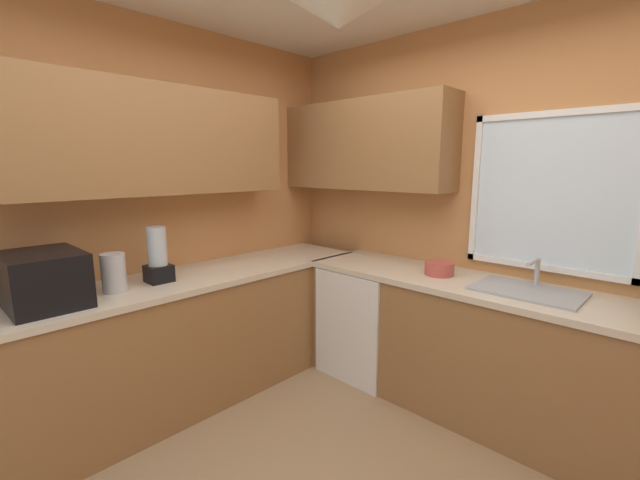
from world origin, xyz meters
name	(u,v)px	position (x,y,z in m)	size (l,w,h in m)	color
room_shell	(341,144)	(-0.35, 0.42, 1.75)	(3.66, 3.39, 2.68)	#C6844C
counter_run_left	(177,342)	(-1.46, 0.00, 0.45)	(0.65, 3.00, 0.90)	olive
counter_run_back	(498,355)	(0.21, 1.33, 0.45)	(2.75, 0.65, 0.90)	olive
dishwasher	(369,319)	(-0.80, 1.30, 0.43)	(0.60, 0.60, 0.85)	white
microwave	(43,279)	(-1.46, -0.72, 1.04)	(0.48, 0.36, 0.29)	black
kettle	(114,273)	(-1.44, -0.37, 1.01)	(0.14, 0.14, 0.23)	#B7B7BC
sink_assembly	(528,290)	(0.35, 1.33, 0.91)	(0.59, 0.40, 0.19)	#9EA0A5
bowl	(439,268)	(-0.23, 1.33, 0.94)	(0.20, 0.20, 0.09)	#B74C42
blender_appliance	(158,257)	(-1.46, -0.09, 1.06)	(0.15, 0.15, 0.36)	black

